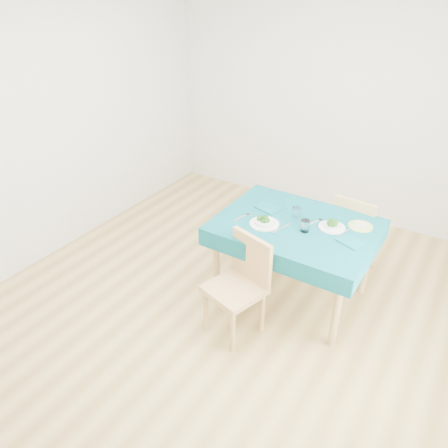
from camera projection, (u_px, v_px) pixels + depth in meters
The scene contains 16 objects.
room_shell at pixel (224, 166), 3.25m from camera, with size 4.02×4.52×2.73m.
table at pixel (293, 261), 3.87m from camera, with size 1.32×1.00×0.76m, color #074A54.
chair_near at pixel (234, 282), 3.41m from camera, with size 0.41×0.44×1.02m, color tan.
chair_far at pixel (358, 227), 4.15m from camera, with size 0.40×0.43×0.99m, color tan.
bowl_near at pixel (264, 220), 3.66m from camera, with size 0.25×0.25×0.08m, color white, non-canonical shape.
bowl_far at pixel (332, 224), 3.61m from camera, with size 0.22×0.22×0.07m, color white, non-canonical shape.
fork_near at pixel (242, 217), 3.78m from camera, with size 0.02×0.17×0.00m, color silver.
knife_near at pixel (282, 228), 3.62m from camera, with size 0.02×0.23×0.00m, color silver.
fork_far at pixel (314, 223), 3.70m from camera, with size 0.03×0.19×0.00m, color silver.
knife_far at pixel (345, 232), 3.57m from camera, with size 0.02×0.20×0.00m, color silver.
napkin_near at pixel (268, 208), 3.91m from camera, with size 0.21×0.15×0.01m, color #0B535D.
napkin_far at pixel (350, 242), 3.43m from camera, with size 0.20×0.14×0.01m, color #0B535D.
tumbler_center at pixel (296, 213), 3.75m from camera, with size 0.07×0.07×0.10m, color white.
tumbler_side at pixel (305, 226), 3.56m from camera, with size 0.08×0.08×0.10m, color white.
side_plate at pixel (360, 226), 3.64m from camera, with size 0.20×0.20×0.01m, color #A2C35F.
bread_slice at pixel (361, 225), 3.63m from camera, with size 0.10×0.10×0.02m, color beige.
Camera 1 is at (1.62, -2.55, 2.62)m, focal length 35.00 mm.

